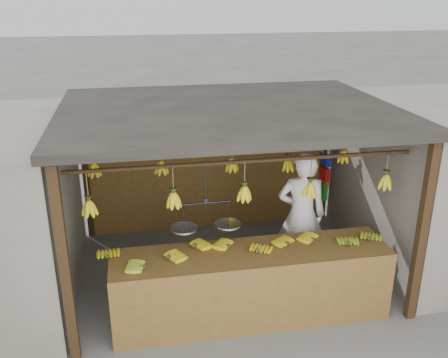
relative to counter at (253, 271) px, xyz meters
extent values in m
plane|color=#5B5B57|center=(-0.06, 1.22, -0.71)|extent=(80.00, 80.00, 0.00)
cube|color=black|center=(-2.06, -0.28, 0.44)|extent=(0.10, 0.10, 2.30)
cube|color=black|center=(1.94, -0.28, 0.44)|extent=(0.10, 0.10, 2.30)
cube|color=black|center=(-2.06, 2.72, 0.44)|extent=(0.10, 0.10, 2.30)
cube|color=black|center=(1.94, 2.72, 0.44)|extent=(0.10, 0.10, 2.30)
cube|color=black|center=(-0.06, 1.22, 1.64)|extent=(4.30, 3.30, 0.10)
cylinder|color=black|center=(-0.06, 0.22, 1.29)|extent=(4.00, 0.05, 0.05)
cylinder|color=black|center=(-0.06, 1.22, 1.29)|extent=(4.00, 0.05, 0.05)
cylinder|color=black|center=(-0.06, 2.22, 1.29)|extent=(4.00, 0.05, 0.05)
cube|color=brown|center=(-0.06, 2.72, 0.19)|extent=(4.00, 0.06, 1.80)
cube|color=brown|center=(0.01, 0.12, 0.15)|extent=(3.33, 0.74, 0.08)
cube|color=brown|center=(0.01, -0.25, -0.26)|extent=(3.33, 0.04, 0.90)
cube|color=black|center=(-1.56, -0.20, -0.30)|extent=(0.07, 0.07, 0.82)
cube|color=black|center=(1.57, -0.20, -0.30)|extent=(0.07, 0.07, 0.82)
cube|color=black|center=(-1.56, 0.44, -0.30)|extent=(0.07, 0.07, 0.82)
cube|color=black|center=(1.57, 0.44, -0.30)|extent=(0.07, 0.07, 0.82)
ellipsoid|color=gold|center=(-1.66, 0.25, 0.22)|extent=(0.20, 0.25, 0.06)
ellipsoid|color=#92A523|center=(-1.28, -0.04, 0.22)|extent=(0.27, 0.23, 0.06)
ellipsoid|color=gold|center=(-0.97, 0.08, 0.22)|extent=(0.30, 0.27, 0.06)
ellipsoid|color=gold|center=(-0.64, 0.30, 0.22)|extent=(0.30, 0.28, 0.06)
ellipsoid|color=gold|center=(-0.24, 0.25, 0.22)|extent=(0.30, 0.29, 0.06)
ellipsoid|color=gold|center=(0.08, 0.04, 0.22)|extent=(0.27, 0.30, 0.06)
ellipsoid|color=gold|center=(0.47, 0.17, 0.22)|extent=(0.28, 0.30, 0.06)
ellipsoid|color=gold|center=(0.81, 0.22, 0.22)|extent=(0.29, 0.30, 0.06)
ellipsoid|color=#92A523|center=(1.20, 0.02, 0.22)|extent=(0.23, 0.27, 0.06)
ellipsoid|color=#92A523|center=(1.51, 0.09, 0.22)|extent=(0.27, 0.30, 0.06)
ellipsoid|color=gold|center=(-1.81, 0.23, 0.86)|extent=(0.16, 0.16, 0.28)
ellipsoid|color=gold|center=(-0.89, 0.18, 0.90)|extent=(0.16, 0.16, 0.28)
ellipsoid|color=gold|center=(-0.08, 0.20, 0.91)|extent=(0.16, 0.16, 0.28)
ellipsoid|color=gold|center=(0.74, 0.26, 0.87)|extent=(0.16, 0.16, 0.28)
ellipsoid|color=gold|center=(1.66, 0.17, 0.94)|extent=(0.16, 0.16, 0.28)
ellipsoid|color=gold|center=(-1.80, 1.20, 0.96)|extent=(0.16, 0.16, 0.28)
ellipsoid|color=gold|center=(-0.95, 1.26, 0.91)|extent=(0.16, 0.16, 0.28)
ellipsoid|color=gold|center=(-0.02, 1.22, 0.90)|extent=(0.16, 0.16, 0.28)
ellipsoid|color=gold|center=(0.76, 1.18, 0.87)|extent=(0.16, 0.16, 0.28)
ellipsoid|color=gold|center=(1.59, 1.27, 0.91)|extent=(0.16, 0.16, 0.28)
ellipsoid|color=gold|center=(-1.78, 2.21, 0.90)|extent=(0.16, 0.16, 0.28)
ellipsoid|color=#92A523|center=(-0.90, 2.23, 0.87)|extent=(0.16, 0.16, 0.28)
ellipsoid|color=gold|center=(-0.05, 2.21, 0.93)|extent=(0.16, 0.16, 0.28)
ellipsoid|color=#92A523|center=(0.80, 2.19, 0.87)|extent=(0.16, 0.16, 0.28)
ellipsoid|color=gold|center=(1.59, 2.27, 0.93)|extent=(0.16, 0.16, 0.28)
cylinder|color=black|center=(-0.52, 0.22, 1.06)|extent=(0.02, 0.02, 0.47)
cylinder|color=black|center=(-0.52, 0.22, 0.82)|extent=(0.57, 0.04, 0.02)
cylinder|color=silver|center=(-0.78, 0.22, 0.52)|extent=(0.30, 0.30, 0.02)
cylinder|color=silver|center=(-0.26, 0.23, 0.52)|extent=(0.30, 0.30, 0.02)
imported|color=white|center=(0.92, 0.97, 0.20)|extent=(0.74, 0.58, 1.81)
cube|color=yellow|center=(1.88, 2.57, 0.69)|extent=(0.08, 0.26, 0.34)
cube|color=#1426BF|center=(1.88, 2.57, 0.48)|extent=(0.08, 0.26, 0.34)
cube|color=red|center=(1.88, 2.57, 0.11)|extent=(0.08, 0.26, 0.34)
cube|color=#199926|center=(1.88, 2.57, -0.12)|extent=(0.08, 0.26, 0.34)
camera|label=1|loc=(-1.28, -4.95, 3.11)|focal=40.00mm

